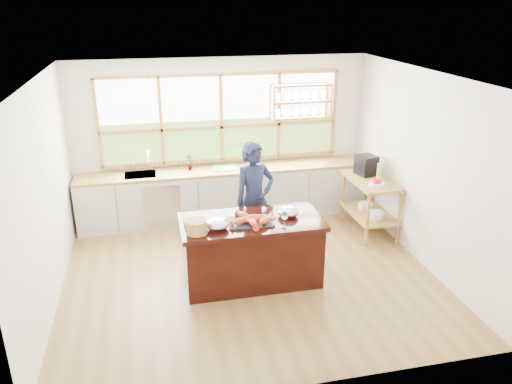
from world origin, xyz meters
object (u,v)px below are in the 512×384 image
object	(u,v)px
island	(251,251)
cook	(254,199)
wicker_basket	(197,227)
espresso_machine	(366,165)

from	to	relation	value
island	cook	size ratio (longest dim) A/B	1.08
cook	wicker_basket	distance (m)	1.39
cook	espresso_machine	distance (m)	2.07
cook	island	bearing A→B (deg)	-120.87
cook	espresso_machine	xyz separation A→B (m)	(1.98, 0.56, 0.20)
espresso_machine	wicker_basket	world-z (taller)	espresso_machine
cook	espresso_machine	size ratio (longest dim) A/B	5.36
island	wicker_basket	size ratio (longest dim) A/B	6.98
island	espresso_machine	distance (m)	2.64
espresso_machine	wicker_basket	size ratio (longest dim) A/B	1.21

